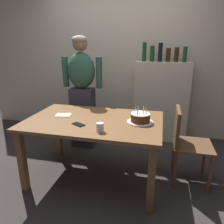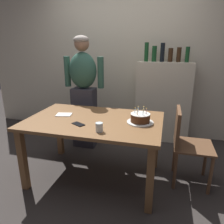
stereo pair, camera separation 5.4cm
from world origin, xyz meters
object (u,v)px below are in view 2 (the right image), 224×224
object	(u,v)px
cell_phone	(78,124)
dining_chair	(185,141)
water_glass_near	(99,127)
person_man_bearded	(84,91)
birthday_cake	(140,119)
napkin_stack	(64,115)

from	to	relation	value
cell_phone	dining_chair	world-z (taller)	dining_chair
water_glass_near	person_man_bearded	bearing A→B (deg)	118.87
birthday_cake	water_glass_near	world-z (taller)	birthday_cake
person_man_bearded	dining_chair	size ratio (longest dim) A/B	1.90
water_glass_near	birthday_cake	bearing A→B (deg)	44.34
water_glass_near	person_man_bearded	distance (m)	1.24
water_glass_near	napkin_stack	xyz separation A→B (m)	(-0.56, 0.37, -0.04)
water_glass_near	dining_chair	xyz separation A→B (m)	(0.84, 0.50, -0.27)
dining_chair	napkin_stack	bearing A→B (deg)	95.39
water_glass_near	person_man_bearded	world-z (taller)	person_man_bearded
cell_phone	person_man_bearded	xyz separation A→B (m)	(-0.33, 0.96, 0.13)
napkin_stack	dining_chair	xyz separation A→B (m)	(1.41, 0.13, -0.23)
cell_phone	dining_chair	size ratio (longest dim) A/B	0.17
birthday_cake	dining_chair	xyz separation A→B (m)	(0.49, 0.16, -0.27)
person_man_bearded	dining_chair	xyz separation A→B (m)	(1.44, -0.58, -0.36)
cell_phone	napkin_stack	xyz separation A→B (m)	(-0.29, 0.25, 0.00)
person_man_bearded	cell_phone	bearing A→B (deg)	108.73
dining_chair	water_glass_near	bearing A→B (deg)	120.63
water_glass_near	cell_phone	distance (m)	0.30
birthday_cake	cell_phone	bearing A→B (deg)	-160.41
birthday_cake	napkin_stack	world-z (taller)	birthday_cake
person_man_bearded	dining_chair	world-z (taller)	person_man_bearded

